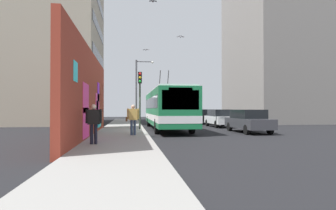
{
  "coord_description": "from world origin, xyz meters",
  "views": [
    {
      "loc": [
        -20.06,
        1.1,
        1.62
      ],
      "look_at": [
        -0.07,
        -1.6,
        1.91
      ],
      "focal_mm": 30.48,
      "sensor_mm": 36.0,
      "label": 1
    }
  ],
  "objects_px": {
    "pedestrian_near_wall": "(94,121)",
    "parked_car_dark_gray": "(248,120)",
    "parked_car_navy": "(193,115)",
    "city_bus": "(166,108)",
    "pedestrian_at_curb": "(133,117)",
    "street_lamp": "(138,87)",
    "traffic_light": "(140,90)",
    "parked_car_white": "(220,118)",
    "parked_car_black": "(204,116)"
  },
  "relations": [
    {
      "from": "parked_car_white",
      "to": "street_lamp",
      "type": "height_order",
      "value": "street_lamp"
    },
    {
      "from": "parked_car_dark_gray",
      "to": "pedestrian_near_wall",
      "type": "distance_m",
      "value": 11.55
    },
    {
      "from": "pedestrian_at_curb",
      "to": "street_lamp",
      "type": "bearing_deg",
      "value": -3.22
    },
    {
      "from": "traffic_light",
      "to": "parked_car_white",
      "type": "bearing_deg",
      "value": -62.31
    },
    {
      "from": "pedestrian_near_wall",
      "to": "city_bus",
      "type": "bearing_deg",
      "value": -23.51
    },
    {
      "from": "parked_car_dark_gray",
      "to": "parked_car_navy",
      "type": "relative_size",
      "value": 1.08
    },
    {
      "from": "city_bus",
      "to": "pedestrian_near_wall",
      "type": "relative_size",
      "value": 7.59
    },
    {
      "from": "parked_car_dark_gray",
      "to": "parked_car_navy",
      "type": "distance_m",
      "value": 16.92
    },
    {
      "from": "city_bus",
      "to": "street_lamp",
      "type": "xyz_separation_m",
      "value": [
        5.84,
        2.04,
        2.08
      ]
    },
    {
      "from": "parked_car_dark_gray",
      "to": "parked_car_navy",
      "type": "xyz_separation_m",
      "value": [
        16.92,
        0.0,
        -0.0
      ]
    },
    {
      "from": "parked_car_black",
      "to": "pedestrian_at_curb",
      "type": "xyz_separation_m",
      "value": [
        -14.18,
        7.91,
        0.33
      ]
    },
    {
      "from": "parked_car_white",
      "to": "street_lamp",
      "type": "bearing_deg",
      "value": 65.59
    },
    {
      "from": "parked_car_dark_gray",
      "to": "pedestrian_at_curb",
      "type": "relative_size",
      "value": 2.75
    },
    {
      "from": "city_bus",
      "to": "parked_car_black",
      "type": "bearing_deg",
      "value": -32.94
    },
    {
      "from": "parked_car_black",
      "to": "city_bus",
      "type": "bearing_deg",
      "value": 147.06
    },
    {
      "from": "pedestrian_at_curb",
      "to": "traffic_light",
      "type": "distance_m",
      "value": 5.21
    },
    {
      "from": "traffic_light",
      "to": "street_lamp",
      "type": "relative_size",
      "value": 0.67
    },
    {
      "from": "street_lamp",
      "to": "parked_car_navy",
      "type": "bearing_deg",
      "value": -44.3
    },
    {
      "from": "parked_car_dark_gray",
      "to": "street_lamp",
      "type": "xyz_separation_m",
      "value": [
        9.51,
        7.24,
        2.97
      ]
    },
    {
      "from": "pedestrian_at_curb",
      "to": "traffic_light",
      "type": "bearing_deg",
      "value": -6.61
    },
    {
      "from": "parked_car_white",
      "to": "pedestrian_at_curb",
      "type": "bearing_deg",
      "value": 137.73
    },
    {
      "from": "pedestrian_at_curb",
      "to": "street_lamp",
      "type": "height_order",
      "value": "street_lamp"
    },
    {
      "from": "parked_car_black",
      "to": "street_lamp",
      "type": "bearing_deg",
      "value": 106.81
    },
    {
      "from": "parked_car_white",
      "to": "street_lamp",
      "type": "distance_m",
      "value": 8.49
    },
    {
      "from": "parked_car_dark_gray",
      "to": "parked_car_black",
      "type": "height_order",
      "value": "same"
    },
    {
      "from": "pedestrian_near_wall",
      "to": "parked_car_dark_gray",
      "type": "bearing_deg",
      "value": -56.16
    },
    {
      "from": "city_bus",
      "to": "pedestrian_at_curb",
      "type": "height_order",
      "value": "city_bus"
    },
    {
      "from": "parked_car_white",
      "to": "parked_car_navy",
      "type": "height_order",
      "value": "same"
    },
    {
      "from": "city_bus",
      "to": "traffic_light",
      "type": "height_order",
      "value": "city_bus"
    },
    {
      "from": "parked_car_black",
      "to": "parked_car_navy",
      "type": "distance_m",
      "value": 5.23
    },
    {
      "from": "street_lamp",
      "to": "parked_car_dark_gray",
      "type": "bearing_deg",
      "value": -142.72
    },
    {
      "from": "city_bus",
      "to": "parked_car_navy",
      "type": "bearing_deg",
      "value": -21.42
    },
    {
      "from": "parked_car_black",
      "to": "pedestrian_near_wall",
      "type": "relative_size",
      "value": 2.47
    },
    {
      "from": "parked_car_black",
      "to": "parked_car_navy",
      "type": "height_order",
      "value": "same"
    },
    {
      "from": "city_bus",
      "to": "pedestrian_near_wall",
      "type": "bearing_deg",
      "value": 156.49
    },
    {
      "from": "city_bus",
      "to": "parked_car_white",
      "type": "xyz_separation_m",
      "value": [
        2.55,
        -5.2,
        -0.89
      ]
    },
    {
      "from": "street_lamp",
      "to": "parked_car_white",
      "type": "bearing_deg",
      "value": -114.41
    },
    {
      "from": "pedestrian_at_curb",
      "to": "parked_car_dark_gray",
      "type": "bearing_deg",
      "value": -72.58
    },
    {
      "from": "parked_car_dark_gray",
      "to": "street_lamp",
      "type": "height_order",
      "value": "street_lamp"
    },
    {
      "from": "parked_car_white",
      "to": "parked_car_black",
      "type": "bearing_deg",
      "value": 0.0
    },
    {
      "from": "city_bus",
      "to": "parked_car_white",
      "type": "relative_size",
      "value": 2.89
    },
    {
      "from": "pedestrian_near_wall",
      "to": "parked_car_navy",
      "type": "bearing_deg",
      "value": -22.33
    },
    {
      "from": "parked_car_black",
      "to": "pedestrian_at_curb",
      "type": "bearing_deg",
      "value": 150.84
    },
    {
      "from": "street_lamp",
      "to": "parked_car_black",
      "type": "bearing_deg",
      "value": -73.19
    },
    {
      "from": "city_bus",
      "to": "pedestrian_near_wall",
      "type": "height_order",
      "value": "city_bus"
    },
    {
      "from": "parked_car_black",
      "to": "parked_car_white",
      "type": "bearing_deg",
      "value": -180.0
    },
    {
      "from": "pedestrian_near_wall",
      "to": "traffic_light",
      "type": "distance_m",
      "value": 9.27
    },
    {
      "from": "pedestrian_at_curb",
      "to": "pedestrian_near_wall",
      "type": "height_order",
      "value": "pedestrian_at_curb"
    },
    {
      "from": "parked_car_black",
      "to": "pedestrian_near_wall",
      "type": "bearing_deg",
      "value": 152.11
    },
    {
      "from": "city_bus",
      "to": "parked_car_dark_gray",
      "type": "height_order",
      "value": "city_bus"
    }
  ]
}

